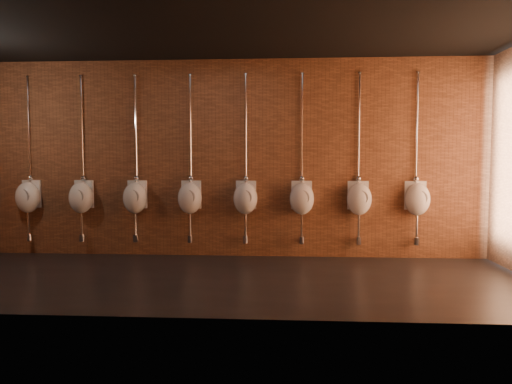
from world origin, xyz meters
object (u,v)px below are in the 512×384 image
at_px(urinal_5, 302,198).
at_px(urinal_7, 417,198).
at_px(urinal_2, 135,197).
at_px(urinal_6, 359,198).
at_px(urinal_0, 28,197).
at_px(urinal_4, 245,198).
at_px(urinal_3, 190,197).
at_px(urinal_1, 81,197).

bearing_deg(urinal_5, urinal_7, 0.00).
relative_size(urinal_2, urinal_7, 1.00).
xyz_separation_m(urinal_5, urinal_6, (0.90, 0.00, 0.00)).
bearing_deg(urinal_0, urinal_5, 0.00).
xyz_separation_m(urinal_0, urinal_4, (3.61, 0.00, 0.00)).
xyz_separation_m(urinal_3, urinal_5, (1.81, 0.00, 0.00)).
bearing_deg(urinal_3, urinal_0, 180.00).
bearing_deg(urinal_3, urinal_4, 0.00).
xyz_separation_m(urinal_4, urinal_7, (2.71, 0.00, 0.00)).
bearing_deg(urinal_2, urinal_3, 0.00).
bearing_deg(urinal_4, urinal_7, 0.00).
bearing_deg(urinal_5, urinal_4, 180.00).
height_order(urinal_1, urinal_3, same).
distance_m(urinal_5, urinal_6, 0.90).
relative_size(urinal_5, urinal_6, 1.00).
bearing_deg(urinal_3, urinal_2, 180.00).
distance_m(urinal_6, urinal_7, 0.90).
xyz_separation_m(urinal_2, urinal_3, (0.90, 0.00, 0.00)).
height_order(urinal_4, urinal_7, same).
distance_m(urinal_5, urinal_7, 1.81).
bearing_deg(urinal_4, urinal_6, 0.00).
xyz_separation_m(urinal_4, urinal_5, (0.90, 0.00, 0.00)).
distance_m(urinal_3, urinal_4, 0.90).
height_order(urinal_0, urinal_3, same).
xyz_separation_m(urinal_2, urinal_4, (1.81, 0.00, 0.00)).
height_order(urinal_0, urinal_4, same).
xyz_separation_m(urinal_3, urinal_6, (2.71, 0.00, 0.00)).
relative_size(urinal_0, urinal_1, 1.00).
bearing_deg(urinal_6, urinal_1, 180.00).
distance_m(urinal_1, urinal_4, 2.71).
bearing_deg(urinal_5, urinal_0, 180.00).
xyz_separation_m(urinal_1, urinal_5, (3.61, 0.00, 0.00)).
bearing_deg(urinal_2, urinal_1, 180.00).
relative_size(urinal_3, urinal_6, 1.00).
height_order(urinal_5, urinal_7, same).
height_order(urinal_0, urinal_1, same).
bearing_deg(urinal_0, urinal_6, 0.00).
distance_m(urinal_2, urinal_7, 4.52).
bearing_deg(urinal_3, urinal_7, 0.00).
bearing_deg(urinal_2, urinal_5, 0.00).
bearing_deg(urinal_3, urinal_5, 0.00).
distance_m(urinal_0, urinal_5, 4.52).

